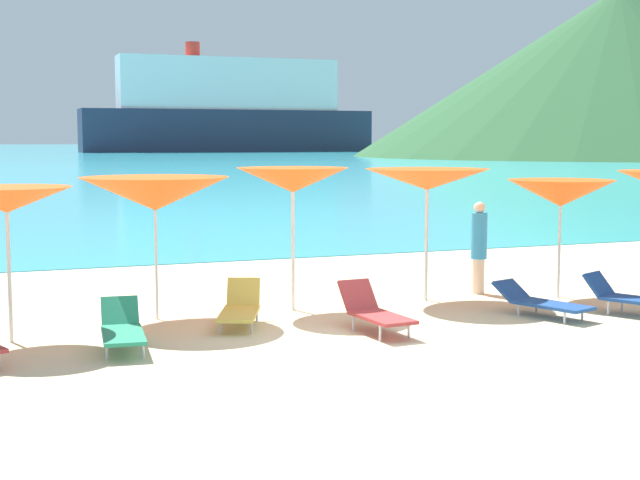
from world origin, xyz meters
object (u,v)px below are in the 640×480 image
lounge_chair_2 (240,308)px  lounge_chair_3 (374,311)px  lounge_chair_7 (631,297)px  umbrella_3 (155,194)px  umbrella_2 (7,200)px  umbrella_6 (561,193)px  lounge_chair_0 (122,329)px  umbrella_5 (427,180)px  cruise_ship (229,111)px  beachgoer_0 (479,245)px  lounge_chair_5 (541,301)px  umbrella_4 (293,180)px

lounge_chair_2 → lounge_chair_3: (1.67, -1.19, 0.05)m
lounge_chair_7 → umbrella_3: bearing=135.4°
umbrella_2 → umbrella_3: bearing=22.6°
lounge_chair_2 → lounge_chair_3: 2.05m
umbrella_6 → lounge_chair_0: bearing=-170.5°
umbrella_5 → cruise_ship: 182.32m
lounge_chair_0 → beachgoer_0: (6.78, 2.18, 0.62)m
umbrella_5 → lounge_chair_7: (2.38, -2.44, -1.80)m
umbrella_5 → lounge_chair_5: 2.90m
lounge_chair_3 → beachgoer_0: 4.07m
cruise_ship → umbrella_6: bearing=-103.3°
umbrella_5 → umbrella_6: bearing=-14.1°
umbrella_2 → cruise_ship: cruise_ship is taller
lounge_chair_0 → lounge_chair_7: (7.94, -0.55, 0.03)m
umbrella_2 → umbrella_3: 2.40m
umbrella_3 → umbrella_4: bearing=-1.0°
umbrella_4 → lounge_chair_3: bearing=-77.2°
lounge_chair_0 → lounge_chair_5: (6.55, -0.10, -0.03)m
umbrella_6 → lounge_chair_2: bearing=-176.3°
lounge_chair_0 → lounge_chair_3: bearing=2.4°
umbrella_4 → umbrella_6: (4.79, -0.56, -0.28)m
umbrella_2 → beachgoer_0: umbrella_2 is taller
lounge_chair_0 → lounge_chair_2: bearing=32.5°
lounge_chair_7 → umbrella_2: bearing=145.2°
lounge_chair_0 → beachgoer_0: beachgoer_0 is taller
umbrella_3 → lounge_chair_5: 6.28m
lounge_chair_7 → beachgoer_0: 3.03m
lounge_chair_3 → cruise_ship: size_ratio=0.02×
umbrella_5 → lounge_chair_0: size_ratio=1.44×
umbrella_5 → lounge_chair_0: 6.15m
beachgoer_0 → lounge_chair_2: bearing=60.7°
umbrella_5 → lounge_chair_0: bearing=-161.1°
lounge_chair_3 → lounge_chair_7: size_ratio=0.93×
umbrella_5 → lounge_chair_2: size_ratio=1.49×
lounge_chair_5 → cruise_ship: (45.89, 178.07, 8.35)m
umbrella_3 → umbrella_6: size_ratio=1.10×
lounge_chair_7 → lounge_chair_2: bearing=140.8°
umbrella_5 → umbrella_6: umbrella_5 is taller
lounge_chair_3 → beachgoer_0: (3.20, 2.44, 0.57)m
lounge_chair_5 → lounge_chair_2: bearing=148.6°
lounge_chair_3 → umbrella_6: bearing=15.6°
umbrella_2 → umbrella_4: 4.54m
umbrella_3 → umbrella_5: bearing=-0.2°
umbrella_5 → lounge_chair_5: umbrella_5 is taller
umbrella_5 → lounge_chair_0: umbrella_5 is taller
umbrella_4 → lounge_chair_7: (4.84, -2.42, -1.83)m
lounge_chair_2 → umbrella_4: bearing=61.0°
beachgoer_0 → umbrella_6: bearing=-171.8°
umbrella_2 → lounge_chair_2: (3.27, -0.06, -1.70)m
lounge_chair_7 → lounge_chair_5: bearing=136.8°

